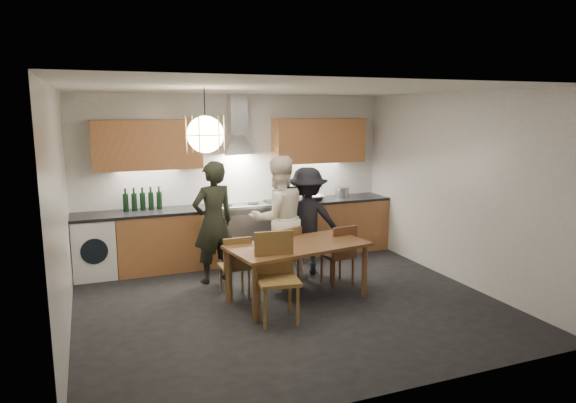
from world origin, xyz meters
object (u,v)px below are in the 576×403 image
object	(u,v)px
stock_pot	(342,193)
chair_back_left	(236,262)
person_left	(213,222)
mixing_bowl	(316,198)
person_mid	(278,218)
person_right	(307,221)
dining_table	(298,251)
wine_bottles	(143,199)
chair_front	(276,270)

from	to	relation	value
stock_pot	chair_back_left	bearing A→B (deg)	-145.95
person_left	mixing_bowl	size ratio (longest dim) A/B	5.20
chair_back_left	person_mid	size ratio (longest dim) A/B	0.46
chair_back_left	person_right	xyz separation A→B (m)	(1.23, 0.58, 0.32)
person_right	stock_pot	distance (m)	1.47
dining_table	mixing_bowl	distance (m)	2.19
mixing_bowl	stock_pot	xyz separation A→B (m)	(0.52, 0.06, 0.04)
dining_table	person_left	world-z (taller)	person_left
chair_back_left	mixing_bowl	distance (m)	2.38
person_mid	chair_back_left	bearing A→B (deg)	26.84
mixing_bowl	wine_bottles	bearing A→B (deg)	177.15
chair_back_left	person_right	size ratio (longest dim) A/B	0.52
person_mid	wine_bottles	size ratio (longest dim) A/B	3.13
chair_back_left	wine_bottles	bearing A→B (deg)	-60.22
mixing_bowl	chair_back_left	bearing A→B (deg)	-140.04
chair_back_left	dining_table	bearing A→B (deg)	151.74
dining_table	stock_pot	size ratio (longest dim) A/B	7.95
person_right	person_left	bearing A→B (deg)	18.09
dining_table	person_mid	size ratio (longest dim) A/B	1.04
stock_pot	chair_front	bearing A→B (deg)	-130.96
dining_table	chair_front	distance (m)	0.65
person_mid	person_right	distance (m)	0.50
person_mid	mixing_bowl	xyz separation A→B (m)	(1.04, 1.02, 0.07)
stock_pot	wine_bottles	world-z (taller)	wine_bottles
person_right	mixing_bowl	xyz separation A→B (m)	(0.56, 0.92, 0.16)
dining_table	stock_pot	world-z (taller)	stock_pot
person_left	person_mid	bearing A→B (deg)	151.01
person_left	person_mid	xyz separation A→B (m)	(0.86, -0.22, 0.03)
dining_table	person_mid	world-z (taller)	person_mid
person_mid	stock_pot	world-z (taller)	person_mid
chair_front	wine_bottles	world-z (taller)	wine_bottles
person_left	stock_pot	size ratio (longest dim) A/B	7.36
person_right	mixing_bowl	bearing A→B (deg)	-97.38
person_left	person_right	bearing A→B (deg)	159.91
dining_table	chair_back_left	distance (m)	0.81
dining_table	wine_bottles	xyz separation A→B (m)	(-1.64, 2.01, 0.43)
person_mid	person_right	size ratio (longest dim) A/B	1.12
person_left	stock_pot	xyz separation A→B (m)	(2.42, 0.85, 0.14)
person_mid	stock_pot	bearing A→B (deg)	-151.23
chair_front	dining_table	bearing A→B (deg)	52.47
person_right	stock_pot	world-z (taller)	person_right
person_mid	person_right	world-z (taller)	person_mid
dining_table	wine_bottles	distance (m)	2.63
dining_table	chair_back_left	world-z (taller)	chair_back_left
chair_front	person_mid	xyz separation A→B (m)	(0.51, 1.31, 0.30)
stock_pot	mixing_bowl	bearing A→B (deg)	-173.47
chair_front	person_right	bearing A→B (deg)	62.56
chair_front	stock_pot	world-z (taller)	stock_pot
person_right	mixing_bowl	world-z (taller)	person_right
person_left	chair_front	bearing A→B (deg)	88.44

